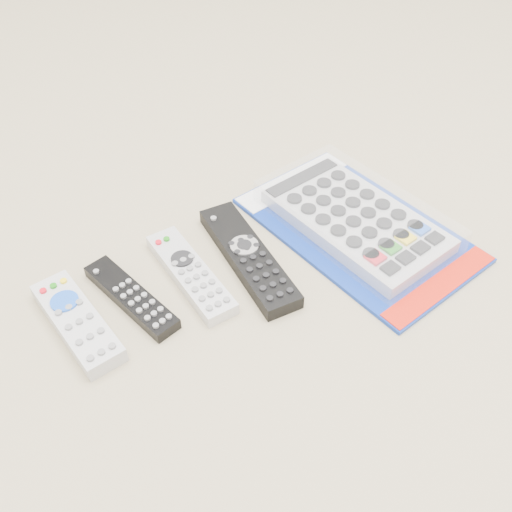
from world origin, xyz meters
TOP-DOWN VIEW (x-y plane):
  - remote_small_grey at (-0.23, 0.01)m, footprint 0.06×0.17m
  - remote_slim_black at (-0.15, 0.01)m, footprint 0.06×0.17m
  - remote_silver_dvd at (-0.07, 0.01)m, footprint 0.05×0.18m
  - remote_large_black at (0.02, -0.01)m, footprint 0.08×0.23m
  - jumbo_remote_packaged at (0.19, -0.05)m, footprint 0.23×0.36m

SIDE VIEW (x-z plane):
  - remote_slim_black at x=-0.15m, z-range 0.00..0.02m
  - remote_silver_dvd at x=-0.07m, z-range 0.00..0.02m
  - remote_large_black at x=0.02m, z-range 0.00..0.02m
  - remote_small_grey at x=-0.23m, z-range 0.00..0.03m
  - jumbo_remote_packaged at x=0.19m, z-range 0.00..0.04m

